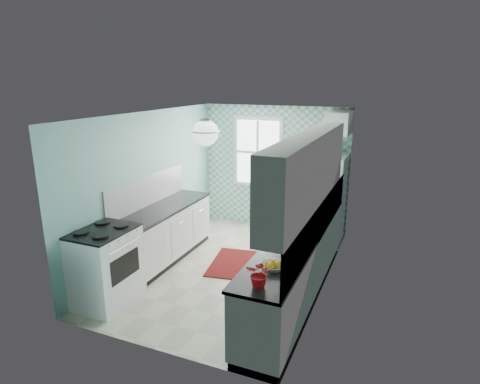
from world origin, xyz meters
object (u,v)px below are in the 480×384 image
at_px(stove, 105,265).
at_px(sink, 315,214).
at_px(fridge, 324,199).
at_px(potted_plant, 260,274).
at_px(microwave, 327,148).
at_px(ceiling_light, 206,133).
at_px(fruit_bowl, 273,267).

distance_m(stove, sink, 3.23).
distance_m(fridge, potted_plant, 3.81).
bearing_deg(fridge, microwave, 50.27).
distance_m(potted_plant, microwave, 3.87).
bearing_deg(potted_plant, ceiling_light, 135.56).
distance_m(fridge, microwave, 0.96).
height_order(stove, sink, sink).
xyz_separation_m(stove, potted_plant, (2.40, -0.42, 0.54)).
bearing_deg(sink, fridge, 96.95).
relative_size(ceiling_light, fruit_bowl, 1.24).
distance_m(stove, fruit_bowl, 2.44).
bearing_deg(stove, fruit_bowl, -1.88).
distance_m(fridge, sink, 1.27).
xyz_separation_m(fridge, microwave, (0.00, 0.00, 0.96)).
height_order(ceiling_light, fridge, ceiling_light).
xyz_separation_m(fridge, potted_plant, (0.09, -3.80, 0.27)).
bearing_deg(sink, fruit_bowl, -87.46).
bearing_deg(potted_plant, fruit_bowl, 90.00).
xyz_separation_m(fruit_bowl, potted_plant, (0.00, -0.43, 0.11)).
height_order(ceiling_light, stove, ceiling_light).
distance_m(ceiling_light, microwave, 2.90).
bearing_deg(ceiling_light, sink, 48.65).
xyz_separation_m(sink, fruit_bowl, (-0.00, -2.11, 0.04)).
relative_size(stove, fruit_bowl, 3.70).
xyz_separation_m(stove, microwave, (2.31, 3.38, 1.24)).
bearing_deg(fruit_bowl, microwave, 91.53).
height_order(ceiling_light, microwave, ceiling_light).
bearing_deg(microwave, fruit_bowl, 94.04).
relative_size(sink, microwave, 1.03).
bearing_deg(fridge, fruit_bowl, -92.22).
height_order(fruit_bowl, potted_plant, potted_plant).
height_order(ceiling_light, sink, ceiling_light).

